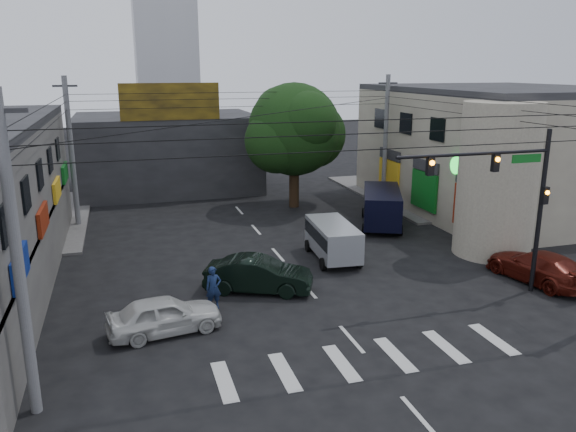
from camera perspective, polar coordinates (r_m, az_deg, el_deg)
name	(u,v)px	position (r m, az deg, el deg)	size (l,w,h in m)	color
ground	(323,307)	(23.71, 3.61, -9.20)	(160.00, 160.00, 0.00)	black
sidewalk_far_right	(457,191)	(47.04, 16.76, 2.47)	(16.00, 16.00, 0.15)	#514F4C
building_right	(501,151)	(42.37, 20.85, 6.22)	(14.00, 18.00, 8.00)	gray
corner_column	(497,180)	(31.11, 20.48, 3.44)	(4.00, 4.00, 8.00)	gray
building_far	(167,152)	(46.89, -12.16, 6.37)	(14.00, 10.00, 6.00)	#232326
billboard	(170,102)	(41.60, -11.90, 11.31)	(7.00, 0.30, 2.60)	olive
street_tree	(294,130)	(39.27, 0.64, 8.75)	(6.40, 6.40, 8.70)	black
traffic_gantry	(510,187)	(25.16, 21.62, 2.75)	(7.10, 0.35, 7.20)	black
utility_pole_near_left	(18,261)	(16.82, -25.78, -4.16)	(0.32, 0.32, 9.20)	#59595B
utility_pole_far_left	(72,153)	(36.74, -21.13, 5.96)	(0.32, 0.32, 9.20)	#59595B
utility_pole_far_right	(385,141)	(40.86, 9.87, 7.54)	(0.32, 0.32, 9.20)	#59595B
dark_sedan	(259,275)	(24.98, -3.01, -5.98)	(4.99, 3.41, 1.56)	black
white_compact	(165,315)	(21.73, -12.43, -9.79)	(4.44, 2.33, 1.44)	beige
maroon_sedan	(538,267)	(28.50, 24.05, -4.72)	(2.91, 5.35, 1.47)	#4C110A
silver_minivan	(333,242)	(29.07, 4.57, -2.61)	(2.18, 4.55, 1.91)	#9B9DA2
navy_van	(382,208)	(35.52, 9.49, 0.79)	(4.31, 6.11, 2.29)	black
traffic_officer	(213,288)	(23.40, -7.58, -7.25)	(0.69, 0.49, 1.80)	#132245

